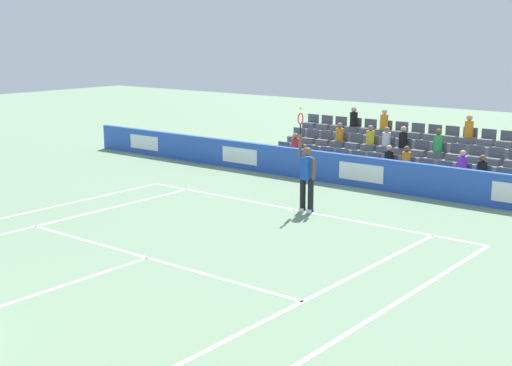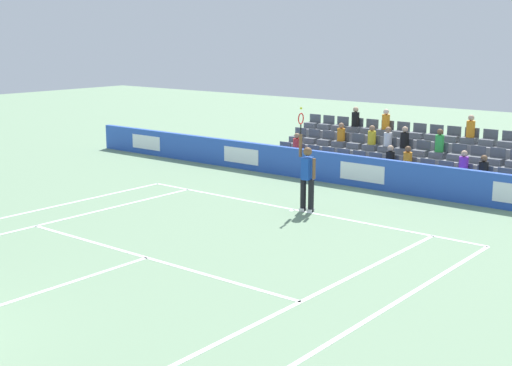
% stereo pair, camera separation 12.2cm
% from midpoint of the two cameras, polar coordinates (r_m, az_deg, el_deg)
% --- Properties ---
extents(line_baseline, '(10.97, 0.10, 0.01)m').
position_cam_midpoint_polar(line_baseline, '(19.67, 3.28, -2.15)').
color(line_baseline, white).
rests_on(line_baseline, ground).
extents(line_service, '(8.23, 0.10, 0.01)m').
position_cam_midpoint_polar(line_service, '(15.70, -8.56, -5.95)').
color(line_service, white).
rests_on(line_service, ground).
extents(line_centre_service, '(0.10, 6.40, 0.01)m').
position_cam_midpoint_polar(line_centre_service, '(13.88, -18.43, -8.89)').
color(line_centre_service, white).
rests_on(line_centre_service, ground).
extents(line_singles_sideline_left, '(0.10, 11.89, 0.01)m').
position_cam_midpoint_polar(line_singles_sideline_left, '(18.60, -18.25, -3.58)').
color(line_singles_sideline_left, white).
rests_on(line_singles_sideline_left, ground).
extents(line_singles_sideline_right, '(0.10, 11.89, 0.01)m').
position_cam_midpoint_polar(line_singles_sideline_right, '(12.78, 2.69, -10.09)').
color(line_singles_sideline_right, white).
rests_on(line_singles_sideline_right, ground).
extents(line_doubles_sideline_right, '(0.10, 11.89, 0.01)m').
position_cam_midpoint_polar(line_doubles_sideline_right, '(12.09, 8.04, -11.54)').
color(line_doubles_sideline_right, white).
rests_on(line_doubles_sideline_right, ground).
extents(line_centre_mark, '(0.10, 0.20, 0.01)m').
position_cam_midpoint_polar(line_centre_mark, '(19.59, 3.11, -2.21)').
color(line_centre_mark, white).
rests_on(line_centre_mark, ground).
extents(sponsor_barrier, '(24.89, 0.22, 0.99)m').
position_cam_midpoint_polar(sponsor_barrier, '(22.62, 8.81, 0.87)').
color(sponsor_barrier, blue).
rests_on(sponsor_barrier, ground).
extents(tennis_player, '(0.53, 0.39, 2.85)m').
position_cam_midpoint_polar(tennis_player, '(19.32, 4.31, 0.58)').
color(tennis_player, black).
rests_on(tennis_player, ground).
extents(stadium_stand, '(8.68, 2.85, 2.19)m').
position_cam_midpoint_polar(stadium_stand, '(24.60, 11.53, 1.80)').
color(stadium_stand, gray).
rests_on(stadium_stand, ground).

